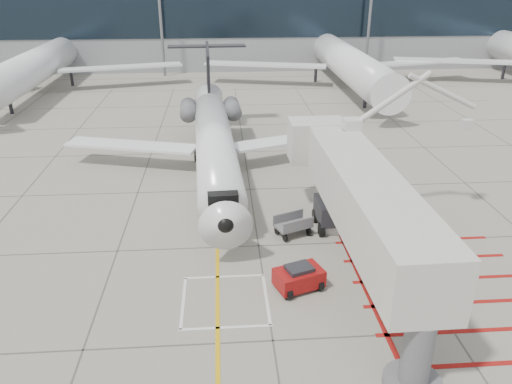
{
  "coord_description": "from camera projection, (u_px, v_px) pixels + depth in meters",
  "views": [
    {
      "loc": [
        -1.94,
        -20.75,
        14.65
      ],
      "look_at": [
        0.0,
        6.0,
        2.5
      ],
      "focal_mm": 35.0,
      "sensor_mm": 36.0,
      "label": 1
    }
  ],
  "objects": [
    {
      "name": "cone_side",
      "position": [
        233.0,
        212.0,
        32.06
      ],
      "size": [
        0.35,
        0.35,
        0.48
      ],
      "primitive_type": "cone",
      "color": "orange",
      "rests_on": "ground_plane"
    },
    {
      "name": "terminal_glass_band",
      "position": [
        299.0,
        16.0,
        73.22
      ],
      "size": [
        180.0,
        0.1,
        6.0
      ],
      "primitive_type": "cube",
      "color": "black",
      "rests_on": "ground_plane"
    },
    {
      "name": "ground_power_unit",
      "position": [
        343.0,
        218.0,
        29.98
      ],
      "size": [
        2.28,
        1.52,
        1.68
      ],
      "primitive_type": null,
      "rotation": [
        0.0,
        0.0,
        -0.14
      ],
      "color": "beige",
      "rests_on": "ground_plane"
    },
    {
      "name": "ground_plane",
      "position": [
        265.0,
        286.0,
        25.02
      ],
      "size": [
        260.0,
        260.0,
        0.0
      ],
      "primitive_type": "plane",
      "color": "gray",
      "rests_on": "ground"
    },
    {
      "name": "terminal_building",
      "position": [
        287.0,
        15.0,
        86.39
      ],
      "size": [
        180.0,
        28.0,
        14.0
      ],
      "primitive_type": "cube",
      "color": "gray",
      "rests_on": "ground_plane"
    },
    {
      "name": "jet_bridge",
      "position": [
        370.0,
        217.0,
        23.53
      ],
      "size": [
        9.52,
        19.54,
        7.75
      ],
      "primitive_type": null,
      "rotation": [
        0.0,
        0.0,
        0.02
      ],
      "color": "silver",
      "rests_on": "ground_plane"
    },
    {
      "name": "cone_nose",
      "position": [
        237.0,
        225.0,
        30.36
      ],
      "size": [
        0.4,
        0.4,
        0.56
      ],
      "primitive_type": "cone",
      "color": "#E1430B",
      "rests_on": "ground_plane"
    },
    {
      "name": "regional_jet",
      "position": [
        215.0,
        132.0,
        35.04
      ],
      "size": [
        25.7,
        31.74,
        8.03
      ],
      "primitive_type": null,
      "rotation": [
        0.0,
        0.0,
        0.05
      ],
      "color": "white",
      "rests_on": "ground_plane"
    },
    {
      "name": "baggage_cart",
      "position": [
        293.0,
        225.0,
        29.58
      ],
      "size": [
        2.4,
        2.0,
        1.3
      ],
      "primitive_type": null,
      "rotation": [
        0.0,
        0.0,
        0.4
      ],
      "color": "slate",
      "rests_on": "ground_plane"
    },
    {
      "name": "bg_aircraft_b",
      "position": [
        38.0,
        43.0,
        62.75
      ],
      "size": [
        35.49,
        39.43,
        11.83
      ],
      "primitive_type": null,
      "color": "silver",
      "rests_on": "ground_plane"
    },
    {
      "name": "pushback_tug",
      "position": [
        299.0,
        277.0,
        24.62
      ],
      "size": [
        2.67,
        2.15,
        1.35
      ],
      "primitive_type": null,
      "rotation": [
        0.0,
        0.0,
        0.35
      ],
      "color": "maroon",
      "rests_on": "ground_plane"
    },
    {
      "name": "bg_aircraft_c",
      "position": [
        343.0,
        38.0,
        65.24
      ],
      "size": [
        36.66,
        40.73,
        12.22
      ],
      "primitive_type": null,
      "color": "silver",
      "rests_on": "ground_plane"
    }
  ]
}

